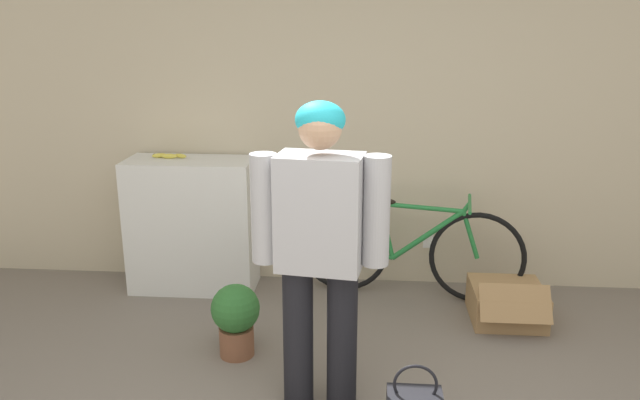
% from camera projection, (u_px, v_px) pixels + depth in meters
% --- Properties ---
extents(wall_back, '(8.00, 0.07, 2.60)m').
position_uv_depth(wall_back, '(360.00, 118.00, 4.68)').
color(wall_back, beige).
rests_on(wall_back, ground_plane).
extents(side_shelf, '(0.94, 0.43, 1.02)m').
position_uv_depth(side_shelf, '(193.00, 225.00, 4.75)').
color(side_shelf, white).
rests_on(side_shelf, ground_plane).
extents(person, '(0.70, 0.31, 1.64)m').
position_uv_depth(person, '(320.00, 237.00, 3.15)').
color(person, black).
rests_on(person, ground_plane).
extents(bicycle, '(1.67, 0.46, 0.77)m').
position_uv_depth(bicycle, '(409.00, 249.00, 4.63)').
color(bicycle, black).
rests_on(bicycle, ground_plane).
extents(banana, '(0.28, 0.08, 0.04)m').
position_uv_depth(banana, '(169.00, 156.00, 4.65)').
color(banana, '#EAD64C').
rests_on(banana, side_shelf).
extents(cardboard_box, '(0.49, 0.56, 0.34)m').
position_uv_depth(cardboard_box, '(507.00, 303.00, 4.33)').
color(cardboard_box, '#A87F51').
rests_on(cardboard_box, ground_plane).
extents(potted_plant, '(0.30, 0.30, 0.47)m').
position_uv_depth(potted_plant, '(236.00, 316.00, 3.83)').
color(potted_plant, brown).
rests_on(potted_plant, ground_plane).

